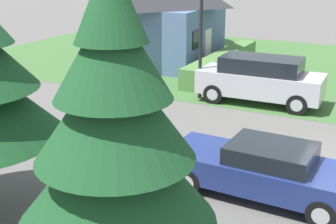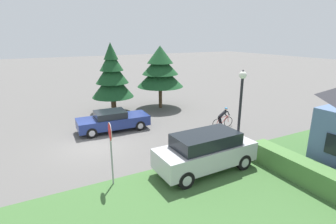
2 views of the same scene
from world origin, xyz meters
name	(u,v)px [view 1 (image 1 of 2)]	position (x,y,z in m)	size (l,w,h in m)	color
grass_verge_right	(297,69)	(12.15, 4.00, 0.01)	(16.00, 36.00, 0.01)	#3D6633
cottage_house	(162,11)	(10.45, 11.09, 2.82)	(6.81, 6.05, 5.43)	slate
hedge_row	(222,62)	(9.75, 7.26, 0.49)	(8.45, 0.90, 0.97)	#4C7A3D
sedan_left_lane	(264,170)	(-2.04, 1.75, 0.69)	(1.96, 4.78, 1.37)	navy
cyclist	(99,100)	(0.97, 8.68, 0.69)	(0.44, 1.72, 1.44)	black
parked_suv_right	(260,79)	(5.38, 4.03, 0.98)	(2.04, 4.89, 1.88)	#B7B7BC
street_lamp	(201,23)	(4.91, 6.43, 3.11)	(0.38, 0.38, 4.62)	black
conifer_tall_near	(115,127)	(-6.39, 3.10, 3.00)	(3.39, 3.39, 5.71)	#4C3823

